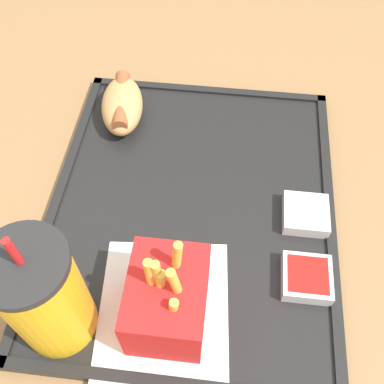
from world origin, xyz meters
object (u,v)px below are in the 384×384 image
soda_cup (44,296)px  fries_carton (168,300)px  hot_dog_far (122,105)px  sauce_cup_mayo (306,214)px  sauce_cup_ketchup (307,278)px

soda_cup → fries_carton: bearing=-79.1°
soda_cup → hot_dog_far: 0.31m
soda_cup → sauce_cup_mayo: (0.16, -0.26, -0.06)m
sauce_cup_mayo → sauce_cup_ketchup: (-0.08, 0.00, 0.00)m
soda_cup → fries_carton: size_ratio=1.54×
hot_dog_far → sauce_cup_mayo: size_ratio=2.18×
soda_cup → sauce_cup_mayo: soda_cup is taller
sauce_cup_ketchup → soda_cup: bearing=106.6°
sauce_cup_ketchup → hot_dog_far: bearing=47.9°
sauce_cup_mayo → sauce_cup_ketchup: same height
hot_dog_far → fries_carton: size_ratio=1.02×
sauce_cup_mayo → sauce_cup_ketchup: 0.08m
fries_carton → sauce_cup_mayo: bearing=-46.5°
fries_carton → sauce_cup_ketchup: (0.06, -0.15, -0.03)m
soda_cup → sauce_cup_ketchup: bearing=-73.4°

